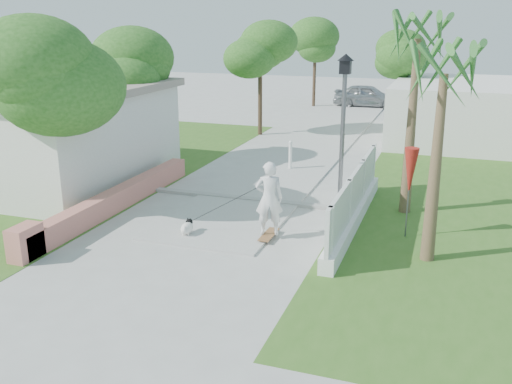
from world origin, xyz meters
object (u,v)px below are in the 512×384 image
at_px(dog, 187,227).
at_px(parked_car, 367,96).
at_px(patio_umbrella, 410,172).
at_px(skateboarder, 245,202).
at_px(bollard, 290,154).
at_px(street_lamp, 343,131).

height_order(dog, parked_car, parked_car).
bearing_deg(patio_umbrella, skateboarder, -161.14).
distance_m(bollard, parked_car, 16.65).
xyz_separation_m(bollard, parked_car, (0.28, 16.65, 0.12)).
distance_m(street_lamp, dog, 4.86).
bearing_deg(skateboarder, street_lamp, -147.36).
xyz_separation_m(street_lamp, patio_umbrella, (1.90, -1.00, -0.74)).
xyz_separation_m(bollard, dog, (-0.65, -7.25, -0.35)).
relative_size(street_lamp, parked_car, 1.07).
bearing_deg(dog, parked_car, 78.37).
relative_size(bollard, patio_umbrella, 0.47).
distance_m(skateboarder, parked_car, 23.47).
bearing_deg(patio_umbrella, parked_car, 101.04).
distance_m(dog, parked_car, 23.92).
height_order(street_lamp, skateboarder, street_lamp).
xyz_separation_m(dog, parked_car, (0.93, 23.90, 0.48)).
distance_m(skateboarder, dog, 1.62).
relative_size(bollard, parked_car, 0.26).
bearing_deg(skateboarder, bollard, -100.96).
relative_size(street_lamp, skateboarder, 1.85).
relative_size(patio_umbrella, skateboarder, 0.96).
bearing_deg(dog, skateboarder, 7.89).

